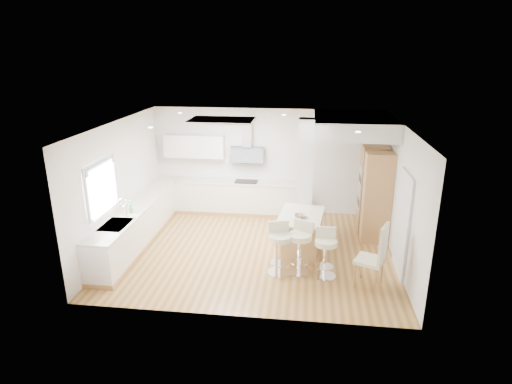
# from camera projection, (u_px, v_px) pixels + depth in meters

# --- Properties ---
(ground) EXTENTS (6.00, 6.00, 0.00)m
(ground) POSITION_uv_depth(u_px,v_px,m) (255.00, 250.00, 9.51)
(ground) COLOR #AF7E41
(ground) RESTS_ON ground
(ceiling) EXTENTS (6.00, 5.00, 0.02)m
(ceiling) POSITION_uv_depth(u_px,v_px,m) (255.00, 250.00, 9.51)
(ceiling) COLOR silver
(ceiling) RESTS_ON ground
(wall_back) EXTENTS (6.00, 0.04, 2.80)m
(wall_back) POSITION_uv_depth(u_px,v_px,m) (266.00, 161.00, 11.42)
(wall_back) COLOR silver
(wall_back) RESTS_ON ground
(wall_left) EXTENTS (0.04, 5.00, 2.80)m
(wall_left) POSITION_uv_depth(u_px,v_px,m) (120.00, 185.00, 9.42)
(wall_left) COLOR silver
(wall_left) RESTS_ON ground
(wall_right) EXTENTS (0.04, 5.00, 2.80)m
(wall_right) POSITION_uv_depth(u_px,v_px,m) (400.00, 196.00, 8.72)
(wall_right) COLOR silver
(wall_right) RESTS_ON ground
(skylight) EXTENTS (4.10, 2.10, 0.06)m
(skylight) POSITION_uv_depth(u_px,v_px,m) (222.00, 121.00, 9.29)
(skylight) COLOR silver
(skylight) RESTS_ON ground
(window_left) EXTENTS (0.06, 1.28, 1.07)m
(window_left) POSITION_uv_depth(u_px,v_px,m) (101.00, 185.00, 8.47)
(window_left) COLOR white
(window_left) RESTS_ON ground
(doorway_right) EXTENTS (0.05, 1.00, 2.10)m
(doorway_right) POSITION_uv_depth(u_px,v_px,m) (403.00, 225.00, 8.29)
(doorway_right) COLOR #423C34
(doorway_right) RESTS_ON ground
(counter_left) EXTENTS (0.63, 4.50, 1.35)m
(counter_left) POSITION_uv_depth(u_px,v_px,m) (140.00, 221.00, 9.90)
(counter_left) COLOR tan
(counter_left) RESTS_ON ground
(counter_back) EXTENTS (3.62, 0.63, 2.50)m
(counter_back) POSITION_uv_depth(u_px,v_px,m) (231.00, 188.00, 11.49)
(counter_back) COLOR tan
(counter_back) RESTS_ON ground
(pillar) EXTENTS (0.35, 0.35, 2.80)m
(pillar) POSITION_uv_depth(u_px,v_px,m) (305.00, 179.00, 9.84)
(pillar) COLOR silver
(pillar) RESTS_ON ground
(soffit) EXTENTS (1.78, 2.20, 0.40)m
(soffit) POSITION_uv_depth(u_px,v_px,m) (353.00, 125.00, 9.76)
(soffit) COLOR silver
(soffit) RESTS_ON ground
(oven_column) EXTENTS (0.63, 1.21, 2.10)m
(oven_column) POSITION_uv_depth(u_px,v_px,m) (374.00, 193.00, 10.03)
(oven_column) COLOR tan
(oven_column) RESTS_ON ground
(peninsula) EXTENTS (1.07, 1.48, 0.91)m
(peninsula) POSITION_uv_depth(u_px,v_px,m) (300.00, 233.00, 9.37)
(peninsula) COLOR tan
(peninsula) RESTS_ON ground
(bar_stool_a) EXTENTS (0.58, 0.58, 1.06)m
(bar_stool_a) POSITION_uv_depth(u_px,v_px,m) (280.00, 246.00, 8.36)
(bar_stool_a) COLOR white
(bar_stool_a) RESTS_ON ground
(bar_stool_b) EXTENTS (0.63, 0.63, 1.07)m
(bar_stool_b) POSITION_uv_depth(u_px,v_px,m) (300.00, 245.00, 8.39)
(bar_stool_b) COLOR white
(bar_stool_b) RESTS_ON ground
(bar_stool_c) EXTENTS (0.47, 0.47, 0.99)m
(bar_stool_c) POSITION_uv_depth(u_px,v_px,m) (325.00, 250.00, 8.24)
(bar_stool_c) COLOR white
(bar_stool_c) RESTS_ON ground
(dining_chair) EXTENTS (0.65, 0.65, 1.26)m
(dining_chair) POSITION_uv_depth(u_px,v_px,m) (376.00, 254.00, 7.85)
(dining_chair) COLOR beige
(dining_chair) RESTS_ON ground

